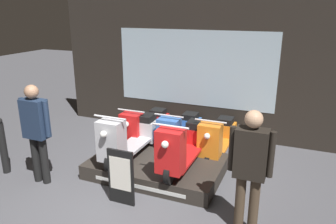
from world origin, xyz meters
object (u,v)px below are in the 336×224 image
Objects in this scene: person_left_browsing at (36,127)px; scooter_display_right at (184,146)px; scooter_backrow_1 at (180,133)px; street_bollard at (3,146)px; scooter_backrow_0 at (145,127)px; price_sign_board at (121,177)px; scooter_backrow_2 at (218,138)px; scooter_display_left at (130,137)px; person_right_browsing at (250,164)px.

scooter_display_right is at bearing 23.97° from person_left_browsing.
street_bollard is at bearing -140.07° from scooter_backrow_1.
scooter_backrow_1 is (0.80, 0.00, 0.00)m from scooter_backrow_0.
price_sign_board is at bearing -120.81° from scooter_display_right.
person_left_browsing is (-2.52, -2.16, 0.62)m from scooter_backrow_2.
scooter_backrow_0 is 2.42m from person_left_browsing.
scooter_display_right is 1.23m from price_sign_board.
scooter_display_left is 1.00× the size of scooter_backrow_1.
person_right_browsing is (1.23, -0.99, 0.36)m from scooter_display_right.
scooter_display_right is 1.00× the size of scooter_backrow_1.
price_sign_board is (-0.12, -2.21, 0.07)m from scooter_backrow_1.
person_left_browsing is at bearing -113.02° from scooter_backrow_0.
street_bollard is at bearing 178.44° from price_sign_board.
price_sign_board is (-0.62, -1.04, -0.19)m from scooter_display_right.
scooter_backrow_2 is at bearing 75.57° from scooter_display_right.
street_bollard is (-3.36, -2.14, 0.14)m from scooter_backrow_2.
scooter_backrow_0 is at bearing 180.00° from scooter_backrow_2.
person_left_browsing is 1.00× the size of person_right_browsing.
person_left_browsing reaches higher than street_bollard.
scooter_display_right is 1.30m from scooter_backrow_1.
scooter_backrow_1 is 1.03× the size of person_left_browsing.
scooter_backrow_1 is 2.22m from price_sign_board.
scooter_backrow_0 is 1.69× the size of street_bollard.
scooter_backrow_0 is 2.78m from street_bollard.
price_sign_board is at bearing -72.85° from scooter_backrow_0.
person_left_browsing is at bearing -156.03° from scooter_display_right.
price_sign_board is at bearing -93.11° from scooter_backrow_1.
scooter_backrow_1 is at bearing 86.89° from price_sign_board.
scooter_backrow_2 is at bearing 0.00° from scooter_backrow_0.
person_right_browsing is 4.32m from street_bollard.
scooter_backrow_0 is 1.03× the size of person_right_browsing.
person_left_browsing is at bearing -140.11° from scooter_display_left.
scooter_backrow_0 is 1.60m from scooter_backrow_2.
scooter_backrow_2 is (0.80, 0.00, 0.00)m from scooter_backrow_1.
scooter_display_right is at bearing 59.19° from price_sign_board.
scooter_backrow_0 is 1.99× the size of price_sign_board.
scooter_display_left reaches higher than scooter_backrow_2.
price_sign_board is 2.44m from street_bollard.
scooter_display_left is at bearing 25.73° from street_bollard.
scooter_backrow_1 is at bearing 0.00° from scooter_backrow_0.
person_right_browsing is (2.54, -2.16, 0.62)m from scooter_backrow_0.
person_left_browsing reaches higher than scooter_backrow_0.
scooter_display_left is 2.50m from person_right_browsing.
person_right_browsing reaches higher than street_bollard.
scooter_display_right is 1.69× the size of street_bollard.
person_right_browsing is (3.45, 0.00, -0.01)m from person_left_browsing.
person_left_browsing reaches higher than person_right_browsing.
scooter_backrow_0 is 3.38m from person_right_browsing.
scooter_backrow_0 and scooter_backrow_1 have the same top height.
person_left_browsing is (-2.22, -0.99, 0.36)m from scooter_display_right.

